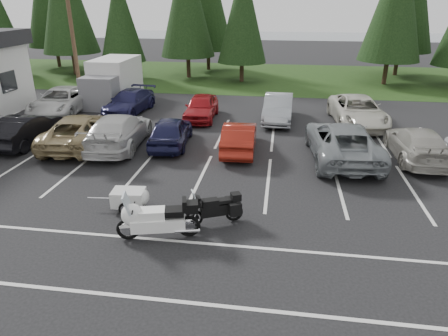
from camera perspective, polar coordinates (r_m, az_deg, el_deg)
ground at (r=15.23m, az=-5.99°, el=-2.96°), size 120.00×120.00×0.00m
grass_strip at (r=38.00m, az=2.90°, el=12.92°), size 80.00×16.00×0.01m
lake_water at (r=68.57m, az=9.05°, el=17.18°), size 70.00×50.00×0.02m
utility_pole at (r=28.71m, az=-20.89°, el=17.73°), size 1.60×0.26×9.00m
box_truck at (r=28.68m, az=-15.91°, el=11.73°), size 2.40×5.60×2.90m
stall_markings at (r=17.00m, az=-4.38°, el=-0.03°), size 32.00×16.00×0.01m
conifer_3 at (r=37.41m, az=-14.67°, el=20.22°), size 3.87×3.87×9.02m
conifer_4 at (r=37.14m, az=-5.41°, el=22.75°), size 4.80×4.80×11.17m
conifer_5 at (r=35.04m, az=2.69°, el=21.34°), size 4.14×4.14×9.63m
car_near_1 at (r=21.94m, az=-26.31°, el=4.98°), size 1.71×4.50×1.47m
car_near_2 at (r=20.59m, az=-19.62°, el=5.11°), size 3.03×5.76×1.55m
car_near_3 at (r=19.91m, az=-14.80°, el=5.18°), size 2.69×5.67×1.60m
car_near_4 at (r=19.58m, az=-7.61°, el=5.21°), size 2.05×4.36×1.44m
car_near_5 at (r=18.71m, az=2.22°, el=4.46°), size 1.63×4.26×1.39m
car_near_6 at (r=18.46m, az=16.53°, el=3.69°), size 3.15×6.13×1.65m
car_near_7 at (r=19.67m, az=25.84°, el=3.13°), size 2.03×4.95×1.43m
car_far_0 at (r=27.17m, az=-22.22°, el=8.87°), size 3.08×5.81×1.56m
car_far_1 at (r=25.99m, az=-13.38°, el=9.17°), size 2.39×4.94×1.39m
car_far_2 at (r=23.98m, az=-3.26°, el=8.69°), size 1.81×4.27×1.44m
car_far_3 at (r=23.75m, az=7.73°, el=8.46°), size 1.71×4.64×1.52m
car_far_4 at (r=24.05m, az=18.56°, el=7.73°), size 3.03×5.83×1.57m
touring_motorcycle at (r=11.97m, az=-9.43°, el=-6.73°), size 2.87×1.48×1.52m
cargo_trailer at (r=13.95m, az=-13.42°, el=-4.41°), size 1.64×1.02×0.72m
adventure_motorcycle at (r=12.60m, az=-1.39°, el=-5.44°), size 2.21×1.53×1.28m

